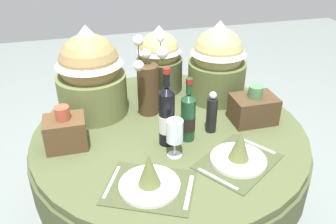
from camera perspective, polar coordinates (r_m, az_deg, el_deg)
dining_table at (r=1.84m, az=0.26°, el=-6.50°), size 1.36×1.36×0.77m
place_setting_left at (r=1.40m, az=-3.00°, el=-10.55°), size 0.42×0.38×0.16m
place_setting_right at (r=1.55m, az=11.29°, el=-6.44°), size 0.43×0.41×0.16m
flower_vase at (r=1.84m, az=-3.14°, el=4.79°), size 0.19×0.24×0.41m
wine_bottle_left at (r=1.63m, az=3.21°, el=-0.77°), size 0.07×0.07×0.31m
wine_bottle_centre at (r=1.59m, az=-0.21°, el=-0.63°), size 0.07×0.07×0.38m
wine_glass_left at (r=1.52m, az=1.09°, el=-3.20°), size 0.07×0.07×0.18m
pepper_mill at (r=1.71m, az=7.00°, el=-0.21°), size 0.05×0.05×0.21m
gift_tub_back_left at (r=1.85m, az=-12.36°, el=6.69°), size 0.36×0.36×0.47m
gift_tub_back_centre at (r=2.08m, az=-1.39°, el=8.84°), size 0.27×0.27×0.38m
gift_tub_back_right at (r=1.99m, az=7.96°, el=8.39°), size 0.32×0.32×0.44m
woven_basket_side_left at (r=1.67m, az=-16.08°, el=-3.01°), size 0.18×0.14×0.20m
woven_basket_side_right at (r=1.84m, az=13.49°, el=0.61°), size 0.22×0.16×0.20m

